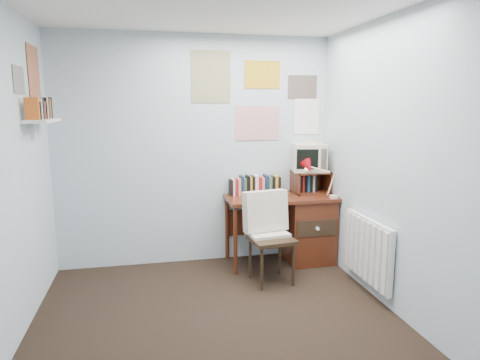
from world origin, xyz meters
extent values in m
plane|color=black|center=(0.00, 0.00, 0.00)|extent=(3.50, 3.50, 0.00)
cube|color=#AEC0C7|center=(0.00, 1.75, 1.25)|extent=(3.00, 0.02, 2.50)
cube|color=#AEC0C7|center=(1.50, 0.00, 1.25)|extent=(0.02, 3.50, 2.50)
cube|color=#532313|center=(0.90, 1.48, 0.74)|extent=(1.20, 0.55, 0.03)
cube|color=#532313|center=(1.23, 1.48, 0.36)|extent=(0.50, 0.50, 0.72)
cylinder|color=#532313|center=(0.34, 1.24, 0.36)|extent=(0.04, 0.04, 0.72)
cylinder|color=#532313|center=(0.34, 1.71, 0.36)|extent=(0.04, 0.04, 0.72)
cube|color=#532313|center=(0.65, 1.73, 0.42)|extent=(0.64, 0.02, 0.30)
cube|color=black|center=(0.65, 0.98, 0.44)|extent=(0.50, 0.48, 0.88)
cube|color=#A80B15|center=(1.44, 1.28, 0.94)|extent=(0.27, 0.24, 0.36)
cube|color=#532313|center=(1.29, 1.59, 0.89)|extent=(0.40, 0.30, 0.25)
cube|color=beige|center=(1.26, 1.61, 1.18)|extent=(0.42, 0.40, 0.34)
cube|color=#532313|center=(0.66, 1.66, 0.87)|extent=(0.60, 0.14, 0.22)
cube|color=white|center=(1.46, 0.55, 0.42)|extent=(0.09, 0.80, 0.60)
cube|color=white|center=(-1.40, 1.10, 1.62)|extent=(0.20, 0.62, 0.24)
cube|color=white|center=(0.70, 1.74, 1.85)|extent=(1.20, 0.01, 0.90)
cube|color=white|center=(-1.49, 1.10, 2.00)|extent=(0.01, 0.70, 0.60)
camera|label=1|loc=(-0.52, -2.92, 1.76)|focal=32.00mm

